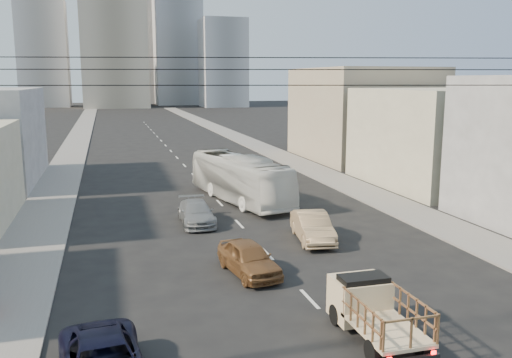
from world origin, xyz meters
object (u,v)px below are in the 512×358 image
sedan_brown (249,258)px  sedan_grey (196,213)px  city_bus (240,178)px  sedan_tan (313,227)px  flatbed_pickup (374,307)px

sedan_brown → sedan_grey: bearing=86.5°
city_bus → sedan_brown: bearing=-114.1°
city_bus → sedan_brown: city_bus is taller
sedan_brown → sedan_tan: bearing=32.2°
flatbed_pickup → sedan_tan: flatbed_pickup is taller
sedan_brown → sedan_tan: (4.70, 4.09, 0.04)m
flatbed_pickup → city_bus: bearing=88.3°
flatbed_pickup → sedan_grey: flatbed_pickup is taller
sedan_brown → sedan_tan: 6.23m
flatbed_pickup → sedan_tan: bearing=79.2°
sedan_brown → sedan_grey: sedan_brown is taller
flatbed_pickup → sedan_grey: 16.80m
flatbed_pickup → sedan_brown: size_ratio=1.01×
city_bus → sedan_grey: 6.97m
flatbed_pickup → sedan_brown: bearing=110.0°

